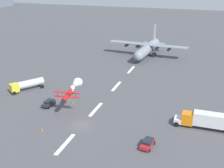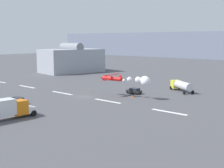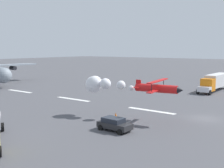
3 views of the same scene
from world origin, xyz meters
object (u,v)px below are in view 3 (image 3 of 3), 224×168
stunt_biplane_red (110,85)px  airport_staff_sedan (114,124)px  semi_truck_orange (215,81)px  traffic_cone_far (116,115)px

stunt_biplane_red → airport_staff_sedan: 7.95m
stunt_biplane_red → airport_staff_sedan: stunt_biplane_red is taller
stunt_biplane_red → semi_truck_orange: 33.84m
stunt_biplane_red → semi_truck_orange: size_ratio=1.01×
semi_truck_orange → stunt_biplane_red: bearing=82.8°
stunt_biplane_red → airport_staff_sedan: size_ratio=3.41×
stunt_biplane_red → airport_staff_sedan: (-4.68, 5.28, -3.68)m
semi_truck_orange → traffic_cone_far: size_ratio=18.47×
semi_truck_orange → airport_staff_sedan: semi_truck_orange is taller
stunt_biplane_red → traffic_cone_far: stunt_biplane_red is taller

